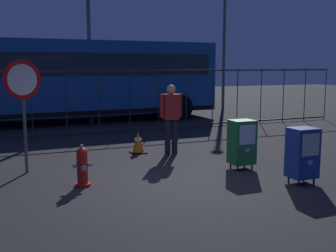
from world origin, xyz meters
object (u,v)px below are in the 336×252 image
bus_near (77,76)px  fire_hydrant (82,167)px  stop_sign (23,93)px  pedestrian (171,115)px  street_light_near_left (224,23)px  newspaper_box_secondary (242,142)px  traffic_cone (138,142)px  newspaper_box_primary (302,153)px  bus_far (61,74)px

bus_near → fire_hydrant: bearing=-101.8°
stop_sign → pedestrian: (3.32, 0.53, -0.65)m
street_light_near_left → stop_sign: bearing=-136.5°
newspaper_box_secondary → street_light_near_left: bearing=62.3°
traffic_cone → newspaper_box_secondary: bearing=-57.3°
newspaper_box_primary → traffic_cone: (-1.93, 3.62, -0.31)m
fire_hydrant → newspaper_box_primary: newspaper_box_primary is taller
newspaper_box_primary → bus_near: bus_near is taller
newspaper_box_primary → stop_sign: size_ratio=0.46×
street_light_near_left → bus_near: bearing=-165.6°
bus_far → street_light_near_left: bearing=-25.4°
bus_far → street_light_near_left: (7.33, -2.52, 2.37)m
bus_near → street_light_near_left: bearing=12.0°
traffic_cone → bus_near: 6.44m
stop_sign → fire_hydrant: bearing=-56.6°
fire_hydrant → newspaper_box_secondary: size_ratio=0.73×
traffic_cone → bus_near: bus_near is taller
newspaper_box_secondary → traffic_cone: size_ratio=1.92×
bus_near → newspaper_box_primary: bearing=-79.3°
newspaper_box_primary → street_light_near_left: (5.04, 11.76, 3.51)m
fire_hydrant → newspaper_box_secondary: bearing=-0.3°
traffic_cone → street_light_near_left: (6.97, 8.14, 3.82)m
newspaper_box_primary → bus_far: 14.51m
fire_hydrant → bus_near: (1.42, 8.56, 1.36)m
stop_sign → pedestrian: 3.43m
newspaper_box_primary → bus_far: bearing=99.1°
bus_near → bus_far: bearing=87.8°
newspaper_box_secondary → pedestrian: size_ratio=0.61×
newspaper_box_primary → street_light_near_left: 13.27m
bus_far → traffic_cone: bearing=-94.5°
fire_hydrant → bus_far: bus_far is taller
newspaper_box_secondary → bus_far: 13.15m
newspaper_box_primary → pedestrian: (-1.25, 3.17, 0.38)m
bus_far → bus_near: bearing=-96.3°
traffic_cone → bus_near: size_ratio=0.05×
pedestrian → bus_near: bearing=98.7°
newspaper_box_primary → traffic_cone: size_ratio=1.92×
newspaper_box_secondary → bus_far: size_ratio=0.10×
fire_hydrant → newspaper_box_secondary: (3.26, -0.02, 0.22)m
bus_far → pedestrian: bearing=-91.1°
fire_hydrant → stop_sign: 2.01m
newspaper_box_primary → street_light_near_left: bearing=66.8°
stop_sign → street_light_near_left: 13.48m
fire_hydrant → pedestrian: bearing=36.8°
bus_near → bus_far: same height
newspaper_box_primary → pedestrian: 3.42m
fire_hydrant → stop_sign: stop_sign is taller
newspaper_box_primary → stop_sign: 5.38m
newspaper_box_secondary → traffic_cone: bearing=122.7°
street_light_near_left → traffic_cone: bearing=-130.6°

